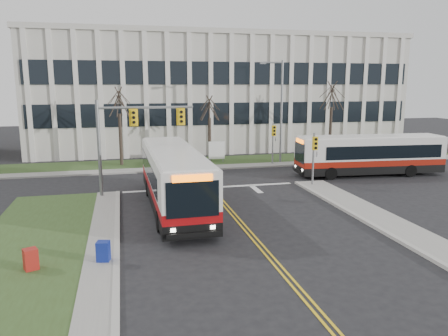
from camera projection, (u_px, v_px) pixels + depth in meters
The scene contains 19 objects.
ground at pixel (241, 223), 22.80m from camera, with size 120.00×120.00×0.00m, color black.
grass_verge at pixel (11, 284), 15.77m from camera, with size 5.00×26.00×0.12m, color #344A1F.
sidewalk_west at pixel (97, 276), 16.44m from camera, with size 1.20×26.00×0.14m, color #9E9B93.
sidewalk_east at pixel (430, 244), 19.69m from camera, with size 2.00×26.00×0.14m, color #9E9B93.
sidewalk_cross at pixel (250, 166), 38.44m from camera, with size 44.00×1.60×0.14m, color #9E9B93.
building_lawn at pixel (241, 160), 41.11m from camera, with size 44.00×5.00×0.12m, color #344A1F.
office_building at pixel (215, 94), 51.45m from camera, with size 40.00×16.00×12.00m, color beige.
mast_arm_signal at pixel (126, 131), 27.58m from camera, with size 6.11×0.38×6.20m.
signal_pole_near at pixel (314, 152), 30.53m from camera, with size 0.34×0.39×3.80m.
signal_pole_far at pixel (273, 137), 38.66m from camera, with size 0.34×0.39×3.80m.
streetlight at pixel (280, 106), 39.10m from camera, with size 2.15×0.25×9.20m.
directory_sign at pixel (217, 150), 39.86m from camera, with size 1.50×0.12×2.00m.
tree_left at pixel (119, 103), 37.61m from camera, with size 1.80×1.80×7.70m.
tree_mid at pixel (209, 109), 39.71m from camera, with size 1.80×1.80×6.82m.
tree_right at pixel (332, 97), 42.02m from camera, with size 1.80×1.80×8.25m.
bus_main at pixel (174, 180), 25.35m from camera, with size 2.75×12.69×3.38m, color silver, non-canonical shape.
bus_cross at pixel (370, 156), 34.54m from camera, with size 2.51×11.59×3.09m, color silver, non-canonical shape.
newspaper_box_blue at pixel (103, 253), 17.61m from camera, with size 0.50×0.45×0.95m, color navy.
newspaper_box_red at pixel (31, 261), 16.83m from camera, with size 0.50×0.45×0.95m, color maroon.
Camera 1 is at (-5.85, -21.05, 7.19)m, focal length 35.00 mm.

